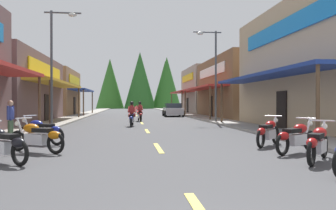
{
  "coord_description": "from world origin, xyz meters",
  "views": [
    {
      "loc": [
        -0.99,
        -2.2,
        1.51
      ],
      "look_at": [
        3.32,
        33.77,
        1.2
      ],
      "focal_mm": 35.75,
      "sensor_mm": 36.0,
      "label": 1
    }
  ],
  "objects_px": {
    "motorcycle_parked_right_3": "(268,132)",
    "rider_cruising_lead": "(132,116)",
    "rider_cruising_trailing": "(140,113)",
    "motorcycle_parked_left_1": "(37,136)",
    "motorcycle_parked_right_2": "(296,137)",
    "motorcycle_parked_left_0": "(2,143)",
    "motorcycle_parked_left_2": "(41,131)",
    "motorcycle_parked_right_1": "(318,143)",
    "streetlamp_right": "(212,64)",
    "pedestrian_by_shop": "(11,118)",
    "parked_car_curbside": "(173,110)",
    "streetlamp_left": "(57,53)"
  },
  "relations": [
    {
      "from": "streetlamp_left",
      "to": "pedestrian_by_shop",
      "type": "distance_m",
      "value": 7.36
    },
    {
      "from": "motorcycle_parked_right_3",
      "to": "rider_cruising_lead",
      "type": "height_order",
      "value": "rider_cruising_lead"
    },
    {
      "from": "motorcycle_parked_right_1",
      "to": "motorcycle_parked_left_2",
      "type": "xyz_separation_m",
      "value": [
        -7.83,
        4.48,
        0.0
      ]
    },
    {
      "from": "motorcycle_parked_right_3",
      "to": "motorcycle_parked_left_2",
      "type": "xyz_separation_m",
      "value": [
        -7.87,
        1.37,
        0.0
      ]
    },
    {
      "from": "motorcycle_parked_left_0",
      "to": "streetlamp_right",
      "type": "bearing_deg",
      "value": -81.66
    },
    {
      "from": "pedestrian_by_shop",
      "to": "rider_cruising_trailing",
      "type": "bearing_deg",
      "value": 70.77
    },
    {
      "from": "motorcycle_parked_right_3",
      "to": "parked_car_curbside",
      "type": "relative_size",
      "value": 0.38
    },
    {
      "from": "motorcycle_parked_left_0",
      "to": "rider_cruising_trailing",
      "type": "height_order",
      "value": "rider_cruising_trailing"
    },
    {
      "from": "streetlamp_left",
      "to": "motorcycle_parked_right_3",
      "type": "xyz_separation_m",
      "value": [
        8.91,
        -9.09,
        -3.89
      ]
    },
    {
      "from": "motorcycle_parked_left_1",
      "to": "motorcycle_parked_right_2",
      "type": "bearing_deg",
      "value": -156.55
    },
    {
      "from": "motorcycle_parked_left_2",
      "to": "rider_cruising_lead",
      "type": "relative_size",
      "value": 0.88
    },
    {
      "from": "streetlamp_left",
      "to": "motorcycle_parked_left_0",
      "type": "height_order",
      "value": "streetlamp_left"
    },
    {
      "from": "motorcycle_parked_right_2",
      "to": "motorcycle_parked_left_1",
      "type": "relative_size",
      "value": 0.99
    },
    {
      "from": "streetlamp_right",
      "to": "motorcycle_parked_left_1",
      "type": "distance_m",
      "value": 16.58
    },
    {
      "from": "rider_cruising_lead",
      "to": "rider_cruising_trailing",
      "type": "height_order",
      "value": "same"
    },
    {
      "from": "motorcycle_parked_left_1",
      "to": "parked_car_curbside",
      "type": "bearing_deg",
      "value": -75.36
    },
    {
      "from": "motorcycle_parked_left_1",
      "to": "pedestrian_by_shop",
      "type": "distance_m",
      "value": 3.75
    },
    {
      "from": "motorcycle_parked_left_2",
      "to": "rider_cruising_trailing",
      "type": "distance_m",
      "value": 14.65
    },
    {
      "from": "rider_cruising_lead",
      "to": "pedestrian_by_shop",
      "type": "height_order",
      "value": "pedestrian_by_shop"
    },
    {
      "from": "streetlamp_right",
      "to": "motorcycle_parked_left_0",
      "type": "distance_m",
      "value": 18.19
    },
    {
      "from": "rider_cruising_trailing",
      "to": "motorcycle_parked_left_0",
      "type": "bearing_deg",
      "value": 162.68
    },
    {
      "from": "motorcycle_parked_left_1",
      "to": "pedestrian_by_shop",
      "type": "xyz_separation_m",
      "value": [
        -1.83,
        3.25,
        0.42
      ]
    },
    {
      "from": "rider_cruising_lead",
      "to": "parked_car_curbside",
      "type": "xyz_separation_m",
      "value": [
        4.55,
        14.49,
        0.03
      ]
    },
    {
      "from": "motorcycle_parked_right_3",
      "to": "motorcycle_parked_right_2",
      "type": "bearing_deg",
      "value": -133.08
    },
    {
      "from": "motorcycle_parked_right_2",
      "to": "motorcycle_parked_left_0",
      "type": "distance_m",
      "value": 8.03
    },
    {
      "from": "motorcycle_parked_right_2",
      "to": "pedestrian_by_shop",
      "type": "bearing_deg",
      "value": 123.05
    },
    {
      "from": "motorcycle_parked_left_2",
      "to": "pedestrian_by_shop",
      "type": "bearing_deg",
      "value": -9.97
    },
    {
      "from": "motorcycle_parked_left_0",
      "to": "motorcycle_parked_right_2",
      "type": "bearing_deg",
      "value": -135.87
    },
    {
      "from": "motorcycle_parked_left_2",
      "to": "parked_car_curbside",
      "type": "height_order",
      "value": "parked_car_curbside"
    },
    {
      "from": "motorcycle_parked_left_0",
      "to": "rider_cruising_lead",
      "type": "xyz_separation_m",
      "value": [
        3.32,
        12.36,
        0.17
      ]
    },
    {
      "from": "motorcycle_parked_right_3",
      "to": "rider_cruising_trailing",
      "type": "bearing_deg",
      "value": 56.5
    },
    {
      "from": "motorcycle_parked_left_2",
      "to": "parked_car_curbside",
      "type": "xyz_separation_m",
      "value": [
        7.87,
        23.14,
        0.2
      ]
    },
    {
      "from": "rider_cruising_trailing",
      "to": "streetlamp_left",
      "type": "bearing_deg",
      "value": 137.03
    },
    {
      "from": "motorcycle_parked_right_1",
      "to": "parked_car_curbside",
      "type": "bearing_deg",
      "value": 42.13
    },
    {
      "from": "motorcycle_parked_left_1",
      "to": "rider_cruising_lead",
      "type": "relative_size",
      "value": 0.88
    },
    {
      "from": "rider_cruising_trailing",
      "to": "parked_car_curbside",
      "type": "distance_m",
      "value": 9.84
    },
    {
      "from": "rider_cruising_trailing",
      "to": "motorcycle_parked_left_2",
      "type": "bearing_deg",
      "value": 159.5
    },
    {
      "from": "motorcycle_parked_right_2",
      "to": "motorcycle_parked_left_2",
      "type": "xyz_separation_m",
      "value": [
        -8.01,
        3.04,
        0.0
      ]
    },
    {
      "from": "streetlamp_left",
      "to": "pedestrian_by_shop",
      "type": "bearing_deg",
      "value": -93.68
    },
    {
      "from": "motorcycle_parked_right_3",
      "to": "parked_car_curbside",
      "type": "bearing_deg",
      "value": 42.46
    },
    {
      "from": "motorcycle_parked_left_1",
      "to": "pedestrian_by_shop",
      "type": "height_order",
      "value": "pedestrian_by_shop"
    },
    {
      "from": "streetlamp_left",
      "to": "motorcycle_parked_left_2",
      "type": "xyz_separation_m",
      "value": [
        1.03,
        -7.72,
        -3.89
      ]
    },
    {
      "from": "rider_cruising_lead",
      "to": "motorcycle_parked_right_1",
      "type": "bearing_deg",
      "value": -156.62
    },
    {
      "from": "motorcycle_parked_right_3",
      "to": "rider_cruising_lead",
      "type": "distance_m",
      "value": 11.01
    },
    {
      "from": "streetlamp_right",
      "to": "motorcycle_parked_right_1",
      "type": "height_order",
      "value": "streetlamp_right"
    },
    {
      "from": "motorcycle_parked_right_1",
      "to": "rider_cruising_lead",
      "type": "distance_m",
      "value": 13.89
    },
    {
      "from": "rider_cruising_lead",
      "to": "pedestrian_by_shop",
      "type": "xyz_separation_m",
      "value": [
        -4.77,
        -7.41,
        0.25
      ]
    },
    {
      "from": "motorcycle_parked_right_2",
      "to": "rider_cruising_trailing",
      "type": "height_order",
      "value": "rider_cruising_trailing"
    },
    {
      "from": "motorcycle_parked_right_3",
      "to": "rider_cruising_lead",
      "type": "xyz_separation_m",
      "value": [
        -4.56,
        10.02,
        0.17
      ]
    },
    {
      "from": "streetlamp_left",
      "to": "motorcycle_parked_right_1",
      "type": "bearing_deg",
      "value": -54.02
    }
  ]
}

